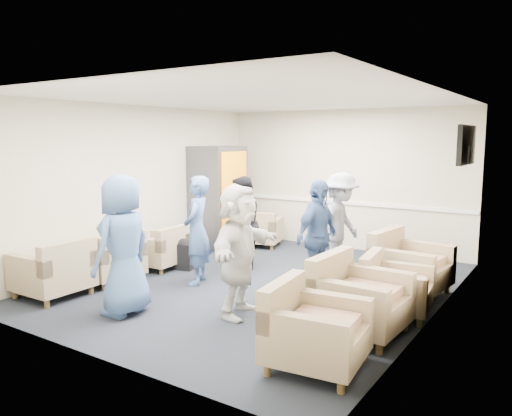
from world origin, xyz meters
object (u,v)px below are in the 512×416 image
Objects in this scene: armchair_left_far at (160,250)px; armchair_right_midnear at (355,301)px; person_back_right at (340,224)px; armchair_corner at (260,231)px; person_back_left at (242,223)px; vending_machine at (218,197)px; armchair_right_far at (407,267)px; person_front_left at (123,245)px; person_front_right at (239,250)px; armchair_right_near at (311,332)px; armchair_right_midfar at (392,289)px; person_mid_right at (317,237)px; armchair_left_mid at (111,261)px; armchair_left_near at (55,273)px; person_mid_left at (197,230)px.

armchair_right_midnear is (3.76, -0.84, 0.06)m from armchair_left_far.
armchair_corner is at bearing 65.22° from person_back_right.
armchair_left_far is at bearing -95.73° from person_back_left.
armchair_right_far is at bearing -13.24° from vending_machine.
person_front_left is 1.41m from person_front_right.
person_back_left is at bearing 38.86° from armchair_right_near.
person_front_left is at bearing 112.70° from armchair_right_midnear.
vending_machine reaches higher than armchair_right_midfar.
armchair_right_near is 0.60× the size of person_mid_right.
armchair_right_far is 1.30m from person_back_right.
armchair_right_far is (3.86, 1.90, 0.04)m from armchair_left_mid.
person_back_left is (0.01, 2.51, -0.09)m from person_front_left.
armchair_left_near is 1.04× the size of armchair_left_far.
armchair_corner is at bearing 166.33° from person_back_left.
person_back_right reaches higher than armchair_corner.
person_back_left is at bearing 149.45° from person_mid_left.
person_front_left is 1.07× the size of person_front_right.
person_mid_left reaches higher than person_mid_right.
armchair_right_far is at bearing -44.94° from person_front_right.
armchair_corner is 0.59× the size of person_mid_left.
armchair_right_midfar is (0.14, 0.83, -0.05)m from armchair_right_midnear.
armchair_right_midnear is 0.85m from armchair_right_midfar.
person_mid_right is at bearing 121.73° from armchair_corner.
person_back_right is at bearing 74.63° from person_back_left.
person_back_left is at bearing 149.20° from armchair_left_mid.
person_back_right reaches higher than armchair_left_far.
person_mid_right reaches higher than armchair_right_midnear.
person_back_left is at bearing 68.16° from armchair_right_midfar.
armchair_right_near is at bearing 58.50° from armchair_left_far.
armchair_corner is at bearing 48.29° from armchair_right_midnear.
armchair_right_near reaches higher than armchair_left_far.
vending_machine reaches higher than person_back_right.
armchair_corner is 2.48m from person_back_right.
person_back_right is (2.70, 2.26, 0.49)m from armchair_left_mid.
vending_machine is 3.38m from person_mid_right.
person_mid_left is at bearing 88.70° from armchair_right_midfar.
armchair_right_midfar is 0.93m from armchair_right_far.
person_front_left is at bearing 112.39° from person_front_right.
armchair_left_far is at bearing -178.20° from armchair_left_mid.
armchair_right_midnear is at bearing 72.41° from armchair_left_far.
armchair_right_midnear is 0.55× the size of person_front_left.
armchair_right_midfar is 1.29m from person_mid_right.
person_mid_right is at bearing -173.16° from person_back_right.
person_mid_left reaches higher than armchair_right_midfar.
person_mid_right is (-1.03, 1.11, 0.43)m from armchair_right_midnear.
person_mid_right is (2.86, 2.16, 0.45)m from armchair_left_near.
person_front_right is (2.36, -1.08, 0.50)m from armchair_left_far.
person_front_right is at bearing 103.05° from armchair_corner.
armchair_right_midfar is 0.44× the size of vending_machine.
armchair_right_near is 1.65m from person_front_right.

